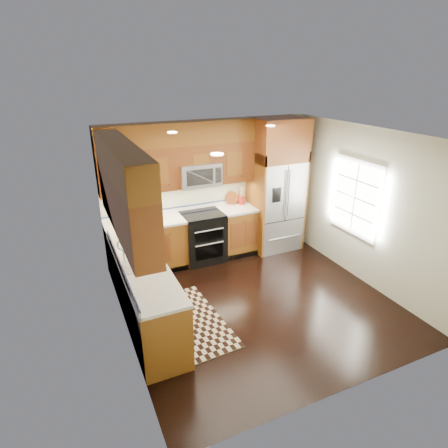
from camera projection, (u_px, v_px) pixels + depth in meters
name	position (u px, v px, depth m)	size (l,w,h in m)	color
ground	(256.00, 301.00, 5.96)	(4.00, 4.00, 0.00)	black
wall_back	(208.00, 189.00, 7.14)	(4.00, 0.02, 2.60)	beige
wall_left	(120.00, 251.00, 4.70)	(0.02, 4.00, 2.60)	beige
wall_right	(364.00, 207.00, 6.22)	(0.02, 4.00, 2.60)	beige
window	(355.00, 198.00, 6.34)	(0.04, 1.10, 1.30)	white
base_cabinets	(164.00, 266.00, 6.07)	(2.85, 3.00, 0.90)	#8C591B
countertop	(169.00, 236.00, 6.05)	(2.86, 3.01, 0.04)	silver
upper_cabinets	(159.00, 168.00, 5.66)	(2.85, 3.00, 1.15)	brown
range	(203.00, 237.00, 7.09)	(0.76, 0.67, 0.95)	black
microwave	(199.00, 174.00, 6.74)	(0.76, 0.40, 0.42)	#B2B2B7
refrigerator	(276.00, 186.00, 7.32)	(0.98, 0.75, 2.60)	#B2B2B7
sink_faucet	(139.00, 261.00, 5.11)	(0.54, 0.44, 0.37)	#B2B2B7
rug	(186.00, 323.00, 5.43)	(1.00, 1.67, 0.01)	black
knife_block	(155.00, 213.00, 6.59)	(0.15, 0.18, 0.30)	tan
utensil_crock	(241.00, 198.00, 7.36)	(0.12, 0.12, 0.34)	#A51E14
cutting_board	(232.00, 204.00, 7.41)	(0.27, 0.27, 0.02)	brown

